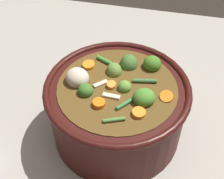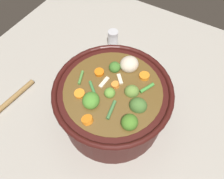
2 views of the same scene
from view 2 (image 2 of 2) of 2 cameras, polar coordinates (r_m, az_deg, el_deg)
name	(u,v)px [view 2 (image 2 of 2)]	position (r m, az deg, el deg)	size (l,w,h in m)	color
ground_plane	(113,115)	(0.64, 0.19, -6.95)	(1.10, 1.10, 0.00)	#9E998E
cooking_pot	(113,102)	(0.57, 0.24, -3.51)	(0.30, 0.30, 0.17)	#38110F
salt_shaker	(113,39)	(0.79, 0.28, 13.62)	(0.04, 0.04, 0.07)	silver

